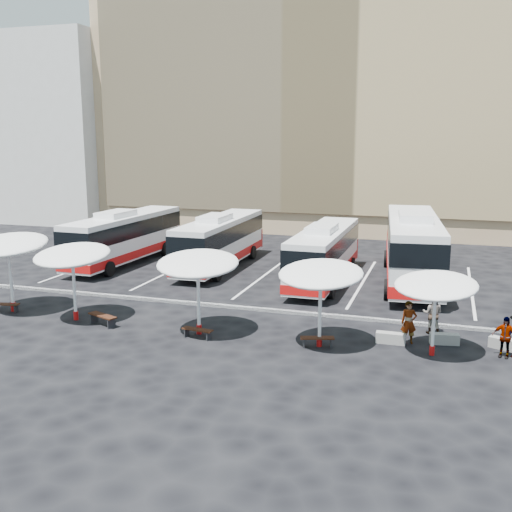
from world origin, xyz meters
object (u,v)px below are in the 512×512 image
(sunshade_4, at_px, (436,286))
(conc_bench_0, at_px, (391,338))
(wood_bench_2, at_px, (197,331))
(bus_0, at_px, (125,236))
(bus_2, at_px, (324,252))
(passenger_0, at_px, (409,322))
(sunshade_0, at_px, (8,245))
(sunshade_3, at_px, (321,274))
(conc_bench_1, at_px, (444,339))
(bus_1, at_px, (220,240))
(passenger_2, at_px, (505,337))
(conc_bench_2, at_px, (505,344))
(sunshade_2, at_px, (198,264))
(wood_bench_1, at_px, (103,317))
(wood_bench_0, at_px, (5,306))
(bus_3, at_px, (413,245))
(wood_bench_3, at_px, (317,339))
(sunshade_1, at_px, (72,255))
(passenger_1, at_px, (433,314))

(sunshade_4, distance_m, conc_bench_0, 3.18)
(sunshade_4, relative_size, wood_bench_2, 2.73)
(bus_0, height_order, bus_2, bus_0)
(wood_bench_2, distance_m, passenger_0, 8.78)
(sunshade_0, relative_size, passenger_0, 2.25)
(sunshade_0, xyz_separation_m, wood_bench_2, (10.16, -0.98, -2.96))
(sunshade_3, xyz_separation_m, conc_bench_0, (2.73, 1.25, -2.78))
(sunshade_4, xyz_separation_m, conc_bench_1, (0.45, 1.46, -2.57))
(bus_1, distance_m, passenger_2, 20.12)
(sunshade_3, height_order, conc_bench_1, sunshade_3)
(conc_bench_0, relative_size, conc_bench_2, 1.01)
(sunshade_2, bearing_deg, wood_bench_1, -177.24)
(conc_bench_0, xyz_separation_m, passenger_2, (4.30, -0.31, 0.59))
(wood_bench_1, distance_m, conc_bench_2, 17.17)
(sunshade_3, distance_m, wood_bench_0, 15.77)
(wood_bench_2, distance_m, conc_bench_0, 8.05)
(bus_2, xyz_separation_m, passenger_0, (5.42, -9.47, -0.88))
(bus_3, height_order, wood_bench_3, bus_3)
(conc_bench_0, bearing_deg, sunshade_3, -155.48)
(sunshade_1, bearing_deg, bus_0, 109.41)
(bus_2, distance_m, conc_bench_1, 11.51)
(conc_bench_0, height_order, passenger_1, passenger_1)
(bus_0, relative_size, conc_bench_0, 9.64)
(sunshade_1, xyz_separation_m, passenger_1, (15.84, 2.97, -2.17))
(wood_bench_3, bearing_deg, sunshade_0, 178.13)
(bus_2, height_order, conc_bench_1, bus_2)
(wood_bench_0, height_order, passenger_0, passenger_0)
(sunshade_2, height_order, sunshade_4, sunshade_2)
(bus_2, height_order, sunshade_3, sunshade_3)
(wood_bench_2, bearing_deg, passenger_0, 13.71)
(sunshade_1, bearing_deg, bus_1, 79.59)
(wood_bench_1, bearing_deg, wood_bench_0, 175.79)
(conc_bench_1, bearing_deg, wood_bench_3, -158.40)
(bus_3, height_order, sunshade_0, bus_3)
(bus_0, distance_m, passenger_0, 21.94)
(passenger_1, bearing_deg, passenger_0, 65.96)
(sunshade_2, bearing_deg, wood_bench_3, -0.84)
(wood_bench_3, bearing_deg, bus_2, 99.97)
(sunshade_2, bearing_deg, conc_bench_1, 10.45)
(sunshade_1, bearing_deg, bus_2, 48.74)
(bus_1, distance_m, conc_bench_2, 19.69)
(bus_1, xyz_separation_m, sunshade_1, (-2.33, -12.68, 1.24))
(sunshade_0, relative_size, sunshade_2, 0.99)
(sunshade_0, bearing_deg, sunshade_3, -1.42)
(bus_0, height_order, wood_bench_2, bus_0)
(bus_1, bearing_deg, sunshade_1, -100.91)
(bus_3, relative_size, passenger_2, 8.27)
(bus_0, distance_m, passenger_2, 25.40)
(passenger_1, bearing_deg, sunshade_1, 16.09)
(sunshade_1, bearing_deg, wood_bench_2, -6.18)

